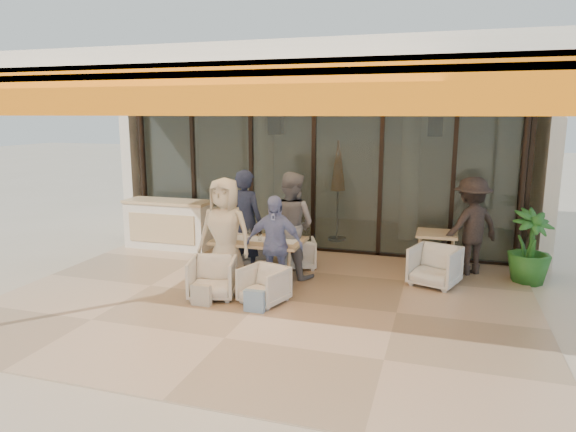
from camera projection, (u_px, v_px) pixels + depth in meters
name	position (u px, v px, depth m)	size (l,w,h in m)	color
ground	(265.00, 300.00, 7.90)	(70.00, 70.00, 0.00)	#C6B293
terrace_floor	(265.00, 299.00, 7.90)	(8.00, 6.00, 0.01)	tan
terrace_structure	(256.00, 81.00, 7.02)	(8.00, 6.00, 3.40)	silver
glass_storefront	(314.00, 175.00, 10.40)	(8.08, 0.10, 3.20)	#9EADA3
interior_block	(338.00, 138.00, 12.44)	(9.05, 3.62, 3.52)	silver
host_counter	(169.00, 224.00, 10.80)	(1.85, 0.65, 1.04)	silver
dining_table	(259.00, 242.00, 8.62)	(1.50, 0.90, 0.93)	tan
chair_far_left	(256.00, 248.00, 9.70)	(0.61, 0.57, 0.63)	white
chair_far_right	(299.00, 252.00, 9.46)	(0.60, 0.56, 0.62)	white
chair_near_left	(213.00, 276.00, 7.91)	(0.69, 0.64, 0.71)	white
chair_near_right	(264.00, 284.00, 7.68)	(0.61, 0.57, 0.63)	white
diner_navy	(246.00, 222.00, 9.11)	(0.68, 0.45, 1.86)	#192037
diner_grey	(291.00, 225.00, 8.87)	(0.90, 0.70, 1.85)	slate
diner_cream	(225.00, 234.00, 8.27)	(0.89, 0.58, 1.82)	beige
diner_periwinkle	(274.00, 245.00, 8.05)	(0.93, 0.39, 1.58)	#6980B0
tote_bag_cream	(201.00, 296.00, 7.57)	(0.30, 0.10, 0.34)	silver
tote_bag_blue	(254.00, 302.00, 7.33)	(0.30, 0.10, 0.34)	#99BFD8
side_table	(437.00, 238.00, 9.11)	(0.70, 0.70, 0.74)	tan
side_chair	(435.00, 264.00, 8.46)	(0.72, 0.68, 0.74)	white
standing_woman	(471.00, 226.00, 8.99)	(1.13, 0.65, 1.75)	black
potted_palm	(530.00, 247.00, 8.57)	(0.70, 0.70, 1.26)	#1E5919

